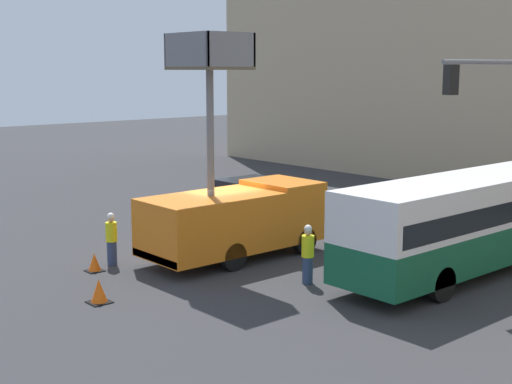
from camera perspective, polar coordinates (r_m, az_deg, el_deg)
The scene contains 9 objects.
ground_plane at distance 25.45m, azimuth -3.18°, elevation -4.79°, with size 120.00×120.00×0.00m, color #333335.
utility_truck at distance 24.22m, azimuth -1.73°, elevation -1.76°, with size 2.57×6.47×7.53m.
city_bus at distance 23.92m, azimuth 17.52°, elevation -1.73°, with size 2.54×11.84×3.08m.
traffic_light_pole at distance 19.53m, azimuth 19.20°, elevation 3.96°, with size 3.42×3.16×6.88m.
road_worker_near_truck at distance 24.00m, azimuth -11.49°, elevation -3.72°, with size 0.38×0.38×1.76m.
road_worker_directing at distance 21.57m, azimuth 4.16°, elevation -4.99°, with size 0.38×0.38×1.81m.
traffic_cone_near_truck at distance 23.51m, azimuth -12.80°, elevation -5.54°, with size 0.53×0.53×0.60m.
traffic_cone_mid_road at distance 20.39m, azimuth -12.45°, elevation -7.79°, with size 0.60×0.60×0.68m.
parked_car_curbside at distance 32.68m, azimuth -0.59°, elevation -0.17°, with size 1.89×4.65×1.48m.
Camera 1 is at (19.44, -15.13, 6.39)m, focal length 50.00 mm.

